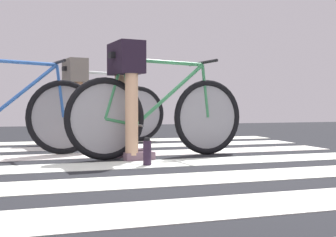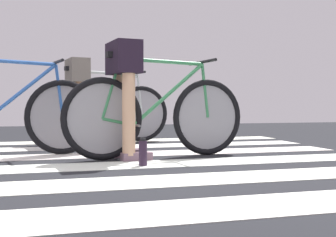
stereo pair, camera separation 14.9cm
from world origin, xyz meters
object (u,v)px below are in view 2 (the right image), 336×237
(bicycle_1_of_3, at_px, (157,115))
(water_bottle, at_px, (143,153))
(cyclist_1_of_3, at_px, (124,83))
(bicycle_2_of_3, at_px, (6,115))
(bicycle_3_of_3, at_px, (103,112))
(cyclist_3_of_3, at_px, (78,89))

(bicycle_1_of_3, bearing_deg, water_bottle, -123.44)
(cyclist_1_of_3, distance_m, bicycle_2_of_3, 1.13)
(bicycle_3_of_3, height_order, water_bottle, bicycle_3_of_3)
(cyclist_3_of_3, bearing_deg, bicycle_3_of_3, 0.00)
(bicycle_1_of_3, bearing_deg, cyclist_3_of_3, 103.33)
(bicycle_2_of_3, distance_m, bicycle_3_of_3, 1.60)
(bicycle_1_of_3, relative_size, cyclist_1_of_3, 1.69)
(bicycle_3_of_3, height_order, cyclist_3_of_3, cyclist_3_of_3)
(cyclist_1_of_3, distance_m, cyclist_3_of_3, 1.62)
(bicycle_2_of_3, xyz_separation_m, water_bottle, (1.07, -0.88, -0.28))
(bicycle_3_of_3, bearing_deg, bicycle_2_of_3, -139.47)
(bicycle_2_of_3, xyz_separation_m, cyclist_3_of_3, (0.72, 1.18, 0.28))
(bicycle_1_of_3, xyz_separation_m, bicycle_2_of_3, (-1.32, 0.38, 0.00))
(cyclist_1_of_3, height_order, bicycle_2_of_3, cyclist_1_of_3)
(bicycle_3_of_3, xyz_separation_m, cyclist_3_of_3, (-0.31, -0.05, 0.28))
(cyclist_1_of_3, height_order, cyclist_3_of_3, cyclist_3_of_3)
(bicycle_2_of_3, bearing_deg, water_bottle, -51.16)
(bicycle_2_of_3, bearing_deg, cyclist_1_of_3, -34.46)
(cyclist_1_of_3, bearing_deg, water_bottle, -89.36)
(bicycle_1_of_3, relative_size, water_bottle, 7.85)
(bicycle_1_of_3, relative_size, bicycle_3_of_3, 1.00)
(bicycle_1_of_3, xyz_separation_m, cyclist_3_of_3, (-0.59, 1.55, 0.28))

